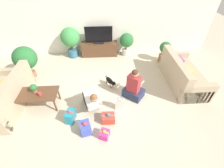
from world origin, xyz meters
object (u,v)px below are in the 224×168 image
object	(u,v)px
gift_box_a	(85,128)
potted_plant_back_right	(126,42)
gift_bag_a	(120,104)
gift_box_d	(104,134)
mug	(40,94)
potted_plant_back_left	(70,39)
potted_plant_corner_right	(165,51)
gift_box_b	(108,118)
gift_box_c	(70,116)
tv_console	(100,49)
tv	(99,36)
tabletop_plant	(34,88)
sofa_left	(6,98)
potted_plant_corner_left	(25,59)
sofa_right	(182,75)
coffee_table	(37,95)
dog	(110,81)
person_sitting	(134,88)
person_kneeling	(92,100)

from	to	relation	value
gift_box_a	potted_plant_back_right	bearing A→B (deg)	68.16
gift_box_a	gift_bag_a	bearing A→B (deg)	36.41
gift_box_a	gift_box_d	world-z (taller)	gift_box_a
mug	potted_plant_back_left	bearing A→B (deg)	81.49
potted_plant_corner_right	gift_box_b	xyz separation A→B (m)	(-2.13, -2.54, -0.33)
gift_box_c	gift_box_b	bearing A→B (deg)	-4.33
potted_plant_back_left	gift_box_c	distance (m)	3.09
gift_box_b	gift_box_c	bearing A→B (deg)	175.67
tv_console	gift_box_d	world-z (taller)	tv_console
tv	potted_plant_back_left	xyz separation A→B (m)	(-1.03, -0.05, -0.06)
potted_plant_corner_right	tabletop_plant	xyz separation A→B (m)	(-3.91, -1.89, 0.14)
sofa_left	gift_box_d	bearing A→B (deg)	66.63
gift_box_a	tabletop_plant	size ratio (longest dim) A/B	1.47
sofa_left	tabletop_plant	xyz separation A→B (m)	(0.76, 0.01, 0.28)
potted_plant_corner_left	mug	size ratio (longest dim) A/B	8.60
potted_plant_back_left	potted_plant_back_right	bearing A→B (deg)	0.00
gift_box_c	gift_bag_a	distance (m)	1.23
gift_box_b	gift_bag_a	distance (m)	0.47
sofa_right	tv	bearing A→B (deg)	53.36
sofa_left	gift_box_d	world-z (taller)	sofa_left
sofa_right	potted_plant_back_left	world-z (taller)	potted_plant_back_left
tabletop_plant	potted_plant_corner_right	bearing A→B (deg)	25.79
tv_console	potted_plant_back_left	world-z (taller)	potted_plant_back_left
coffee_table	gift_bag_a	distance (m)	2.07
gift_box_c	mug	size ratio (longest dim) A/B	2.96
dog	person_sitting	bearing A→B (deg)	-66.88
person_kneeling	dog	size ratio (longest dim) A/B	1.67
tabletop_plant	sofa_right	bearing A→B (deg)	9.00
person_sitting	gift_bag_a	size ratio (longest dim) A/B	2.51
potted_plant_back_right	gift_box_a	bearing A→B (deg)	-111.84
dog	gift_box_a	size ratio (longest dim) A/B	1.46
dog	mug	world-z (taller)	mug
potted_plant_back_right	gift_box_a	xyz separation A→B (m)	(-1.34, -3.34, -0.41)
person_kneeling	tabletop_plant	xyz separation A→B (m)	(-1.39, 0.25, 0.24)
tv_console	potted_plant_back_left	xyz separation A→B (m)	(-1.03, -0.05, 0.46)
dog	gift_box_c	distance (m)	1.55
potted_plant_corner_left	person_sitting	world-z (taller)	potted_plant_corner_left
gift_box_a	gift_box_b	world-z (taller)	gift_box_a
gift_bag_a	tabletop_plant	bearing A→B (deg)	171.76
sofa_left	coffee_table	xyz separation A→B (m)	(0.80, -0.06, 0.10)
gift_box_b	gift_box_c	distance (m)	0.89
sofa_right	gift_box_d	world-z (taller)	sofa_right
tv	gift_bag_a	world-z (taller)	tv
person_kneeling	gift_bag_a	size ratio (longest dim) A/B	2.18
gift_box_b	sofa_left	bearing A→B (deg)	165.87
gift_box_d	person_sitting	bearing A→B (deg)	55.42
potted_plant_back_right	tabletop_plant	world-z (taller)	potted_plant_back_right
dog	gift_box_a	distance (m)	1.63
sofa_right	person_sitting	xyz separation A→B (m)	(-1.55, -0.52, 0.03)
sofa_right	mug	world-z (taller)	sofa_right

